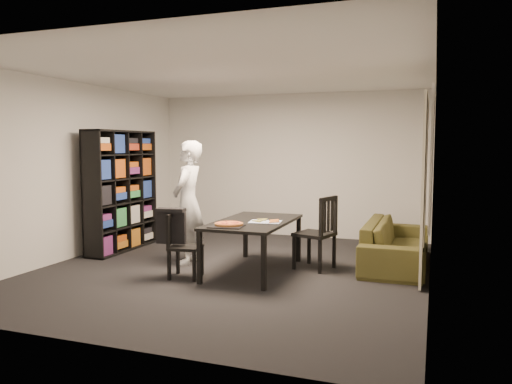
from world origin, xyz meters
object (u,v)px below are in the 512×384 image
(baking_tray, at_px, (226,226))
(sofa, at_px, (396,243))
(bookshelf, at_px, (122,191))
(dining_table, at_px, (253,225))
(person, at_px, (188,202))
(pepperoni_pizza, at_px, (229,224))
(chair_left, at_px, (180,241))
(chair_right, at_px, (321,228))

(baking_tray, xyz_separation_m, sofa, (1.89, 1.62, -0.38))
(bookshelf, height_order, dining_table, bookshelf)
(sofa, bearing_deg, dining_table, 120.89)
(person, height_order, sofa, person)
(pepperoni_pizza, distance_m, sofa, 2.47)
(pepperoni_pizza, bearing_deg, dining_table, 75.40)
(baking_tray, relative_size, pepperoni_pizza, 1.14)
(person, bearing_deg, pepperoni_pizza, 47.50)
(baking_tray, bearing_deg, sofa, 40.66)
(chair_left, xyz_separation_m, chair_right, (1.59, 0.99, 0.10))
(bookshelf, height_order, chair_right, bookshelf)
(bookshelf, bearing_deg, sofa, 5.86)
(dining_table, distance_m, chair_left, 0.98)
(dining_table, relative_size, chair_right, 1.65)
(person, height_order, pepperoni_pizza, person)
(pepperoni_pizza, bearing_deg, baking_tray, -95.49)
(dining_table, distance_m, baking_tray, 0.60)
(chair_left, distance_m, baking_tray, 0.68)
(person, distance_m, sofa, 2.98)
(chair_right, relative_size, pepperoni_pizza, 2.83)
(dining_table, distance_m, person, 1.08)
(chair_left, xyz_separation_m, pepperoni_pizza, (0.65, 0.07, 0.24))
(baking_tray, xyz_separation_m, pepperoni_pizza, (0.01, 0.06, 0.02))
(dining_table, height_order, baking_tray, baking_tray)
(chair_left, relative_size, baking_tray, 2.04)
(chair_left, relative_size, pepperoni_pizza, 2.33)
(chair_right, distance_m, baking_tray, 1.37)
(chair_left, xyz_separation_m, person, (-0.26, 0.74, 0.40))
(bookshelf, xyz_separation_m, chair_left, (1.68, -1.19, -0.49))
(dining_table, height_order, pepperoni_pizza, pepperoni_pizza)
(dining_table, bearing_deg, person, 171.01)
(baking_tray, distance_m, pepperoni_pizza, 0.07)
(bookshelf, height_order, chair_left, bookshelf)
(bookshelf, xyz_separation_m, baking_tray, (2.32, -1.19, -0.26))
(chair_right, xyz_separation_m, person, (-1.85, -0.25, 0.30))
(person, xyz_separation_m, pepperoni_pizza, (0.91, -0.67, -0.16))
(chair_right, distance_m, person, 1.89)
(pepperoni_pizza, bearing_deg, bookshelf, 154.18)
(baking_tray, bearing_deg, chair_left, -179.70)
(chair_right, bearing_deg, sofa, 140.67)
(sofa, bearing_deg, person, 107.54)
(dining_table, height_order, sofa, dining_table)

